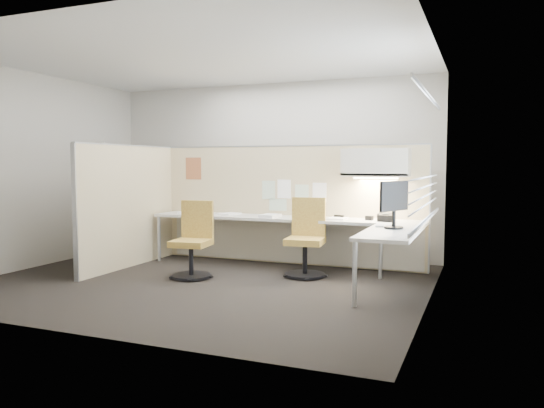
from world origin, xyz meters
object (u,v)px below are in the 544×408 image
at_px(desk, 302,228).
at_px(monitor, 394,201).
at_px(chair_left, 193,242).
at_px(chair_right, 306,240).
at_px(phone, 385,217).

xyz_separation_m(desk, monitor, (1.37, -0.67, 0.45)).
bearing_deg(chair_left, monitor, -1.53).
bearing_deg(chair_right, desk, 112.92).
relative_size(desk, phone, 19.15).
bearing_deg(phone, monitor, -73.51).
xyz_separation_m(chair_left, chair_right, (1.36, 0.63, 0.02)).
bearing_deg(desk, chair_right, -60.82).
distance_m(chair_left, phone, 2.57).
bearing_deg(chair_left, phone, 16.92).
height_order(chair_right, phone, chair_right).
bearing_deg(phone, desk, -174.22).
height_order(desk, chair_right, chair_right).
relative_size(chair_left, monitor, 1.78).
distance_m(desk, phone, 1.15).
bearing_deg(desk, monitor, -25.98).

